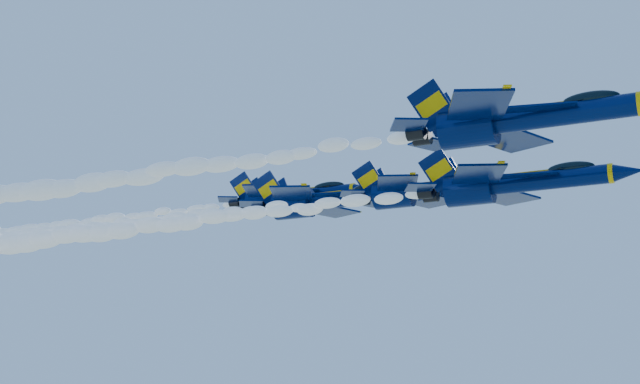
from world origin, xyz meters
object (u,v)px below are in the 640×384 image
at_px(jet_second, 513,183).
at_px(jet_third, 428,190).
at_px(jet_lead, 521,119).
at_px(jet_fifth, 292,196).
at_px(jet_fourth, 327,200).

distance_m(jet_second, jet_third, 10.21).
bearing_deg(jet_lead, jet_fifth, 133.97).
bearing_deg(jet_third, jet_fifth, 141.56).
relative_size(jet_lead, jet_fifth, 0.93).
xyz_separation_m(jet_lead, jet_fourth, (-26.34, 27.74, 3.25)).
distance_m(jet_lead, jet_third, 21.70).
bearing_deg(jet_fourth, jet_fifth, 135.48).
xyz_separation_m(jet_fourth, jet_fifth, (-8.14, 8.01, 2.97)).
bearing_deg(jet_second, jet_third, 148.39).
relative_size(jet_fourth, jet_fifth, 1.06).
bearing_deg(jet_third, jet_second, -31.61).
relative_size(jet_second, jet_fourth, 0.89).
bearing_deg(jet_lead, jet_second, 105.50).
relative_size(jet_lead, jet_fourth, 0.88).
relative_size(jet_lead, jet_second, 0.99).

